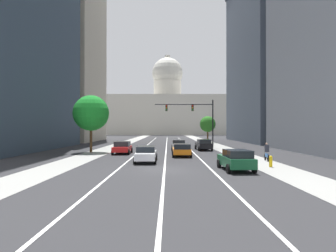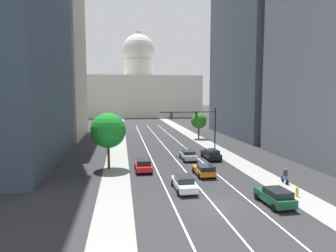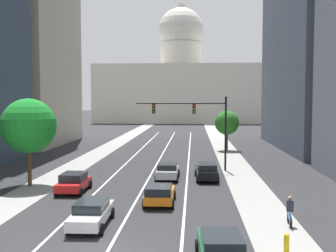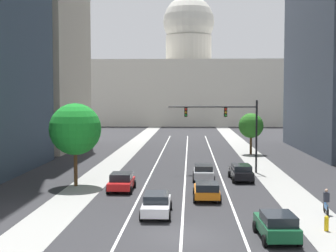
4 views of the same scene
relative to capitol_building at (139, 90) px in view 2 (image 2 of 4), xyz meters
name	(u,v)px [view 2 (image 2 of 4)]	position (x,y,z in m)	size (l,w,h in m)	color
ground_plane	(159,139)	(0.00, -72.33, -11.58)	(400.00, 400.00, 0.00)	#2B2B2D
sidewalk_left	(118,144)	(-8.56, -77.33, -11.57)	(3.22, 130.00, 0.01)	gray
sidewalk_right	(203,142)	(8.56, -77.33, -11.57)	(3.22, 130.00, 0.01)	gray
lane_stripe_left	(149,153)	(-3.47, -87.33, -11.56)	(0.16, 90.00, 0.01)	white
lane_stripe_center	(169,152)	(0.00, -87.33, -11.56)	(0.16, 90.00, 0.01)	white
lane_stripe_right	(190,152)	(3.47, -87.33, -11.56)	(0.16, 90.00, 0.01)	white
office_tower_far_left	(38,27)	(-25.14, -66.31, 12.35)	(17.96, 21.00, 47.77)	#B7AD99
office_tower_far_right	(266,50)	(25.49, -69.06, 8.20)	(18.68, 29.97, 39.47)	#4C5666
capitol_building	(139,90)	(0.00, 0.00, 0.00)	(51.83, 24.36, 36.96)	beige
car_red	(143,165)	(-5.21, -99.33, -10.79)	(2.08, 4.13, 1.49)	red
car_white	(184,183)	(-1.74, -107.53, -10.81)	(2.02, 4.71, 1.44)	silver
car_green	(275,196)	(5.22, -112.82, -10.77)	(2.18, 4.25, 1.53)	#14512D
car_black	(211,154)	(5.21, -93.82, -10.77)	(2.12, 4.79, 1.52)	black
car_orange	(204,170)	(1.74, -102.64, -10.82)	(2.08, 4.03, 1.41)	orange
car_silver	(188,155)	(1.74, -93.86, -10.81)	(2.06, 4.04, 1.44)	#B2B5BA
traffic_signal_mast	(199,121)	(4.46, -89.11, -6.29)	(9.12, 0.39, 7.45)	black
fire_hydrant	(297,192)	(8.41, -110.97, -11.11)	(0.26, 0.35, 0.91)	yellow
cyclist	(285,176)	(9.49, -106.92, -10.72)	(0.38, 1.70, 1.72)	black
street_tree_mid_left	(108,130)	(-9.51, -97.32, -6.59)	(4.52, 4.52, 7.26)	#51381E
street_tree_mid_right	(199,121)	(8.68, -72.94, -7.68)	(3.36, 3.36, 5.59)	#51381E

